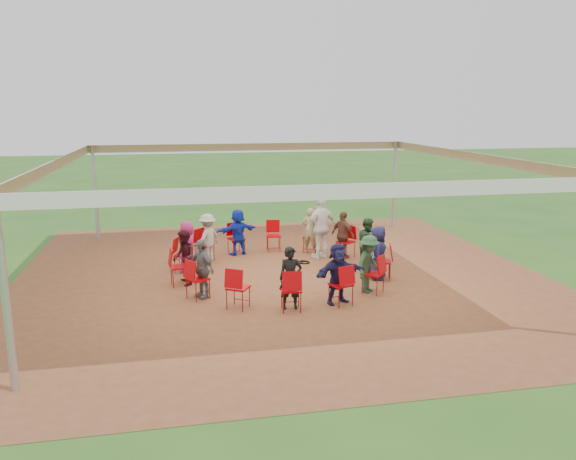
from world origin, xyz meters
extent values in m
plane|color=#2A571B|center=(0.00, 0.00, 0.00)|extent=(80.00, 80.00, 0.00)
plane|color=brown|center=(0.00, 0.00, 0.01)|extent=(13.00, 13.00, 0.00)
cylinder|color=#B2B2B7|center=(-5.00, -5.00, 1.50)|extent=(0.12, 0.12, 3.00)
cylinder|color=#B2B2B7|center=(-5.00, 5.00, 1.50)|extent=(0.12, 0.12, 3.00)
cylinder|color=#B2B2B7|center=(5.00, 5.00, 1.50)|extent=(0.12, 0.12, 3.00)
plane|color=white|center=(0.00, 0.00, 3.00)|extent=(10.30, 10.30, 0.00)
cube|color=white|center=(0.00, -5.15, 2.88)|extent=(10.30, 0.03, 0.24)
cube|color=white|center=(0.00, 5.15, 2.88)|extent=(10.30, 0.03, 0.24)
cube|color=white|center=(-5.15, 0.00, 2.88)|extent=(0.03, 10.30, 0.24)
cube|color=white|center=(5.15, 0.00, 2.88)|extent=(0.03, 10.30, 0.24)
imported|color=#1A1944|center=(2.28, -0.77, 0.67)|extent=(0.55, 0.73, 1.33)
imported|color=#26482B|center=(2.39, 0.29, 0.67)|extent=(0.45, 0.69, 1.33)
imported|color=brown|center=(2.02, 1.30, 0.67)|extent=(0.76, 0.87, 1.33)
imported|color=#9B905A|center=(1.26, 2.05, 0.67)|extent=(0.58, 0.52, 1.33)
imported|color=#132CB8|center=(-0.82, 2.26, 0.67)|extent=(1.32, 0.85, 1.33)
imported|color=#A19A8F|center=(-1.72, 1.68, 0.67)|extent=(0.90, 0.91, 1.33)
imported|color=#921C5A|center=(-2.28, 0.77, 0.67)|extent=(0.55, 0.73, 1.33)
imported|color=#380E18|center=(-2.39, -0.29, 0.67)|extent=(0.45, 0.69, 1.33)
imported|color=slate|center=(-2.02, -1.30, 0.67)|extent=(0.76, 0.87, 1.33)
imported|color=black|center=(-0.25, -2.39, 0.67)|extent=(0.51, 0.37, 1.33)
imported|color=#1A1944|center=(0.82, -2.26, 0.67)|extent=(1.32, 0.85, 1.33)
imported|color=#26482B|center=(1.72, -1.68, 0.67)|extent=(0.90, 0.91, 1.33)
imported|color=white|center=(1.42, 1.44, 0.89)|extent=(1.16, 0.89, 1.76)
torus|color=black|center=(0.82, 1.02, 0.02)|extent=(0.34, 0.34, 0.03)
torus|color=black|center=(0.86, 0.98, 0.02)|extent=(0.27, 0.27, 0.03)
cube|color=#B7B7BC|center=(2.07, -0.70, 0.57)|extent=(0.32, 0.38, 0.02)
cube|color=#B7B7BC|center=(2.17, -0.74, 0.68)|extent=(0.17, 0.33, 0.21)
cube|color=#CCE0FF|center=(2.17, -0.73, 0.68)|extent=(0.14, 0.29, 0.18)
camera|label=1|loc=(-2.53, -13.36, 4.14)|focal=35.00mm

